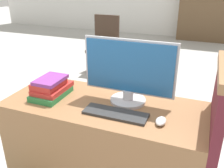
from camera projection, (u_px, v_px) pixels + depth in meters
The scene contains 8 objects.
desk at pixel (104, 152), 1.78m from camera, with size 1.31×0.56×0.78m.
carrel_divider at pixel (209, 154), 1.48m from camera, with size 0.07×0.55×1.13m.
monitor at pixel (129, 72), 1.57m from camera, with size 0.59×0.23×0.42m.
keyboard at pixel (115, 114), 1.49m from camera, with size 0.39×0.13×0.02m.
mouse at pixel (161, 121), 1.40m from camera, with size 0.06×0.10×0.03m.
book_stack at pixel (51, 88), 1.71m from camera, with size 0.19×0.29×0.14m.
far_chair at pixel (104, 42), 4.24m from camera, with size 0.44×0.44×0.94m.
bookshelf_far at pixel (209, 6), 6.12m from camera, with size 1.38×0.32×1.70m.
Camera 1 is at (0.58, -1.04, 1.55)m, focal length 40.00 mm.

